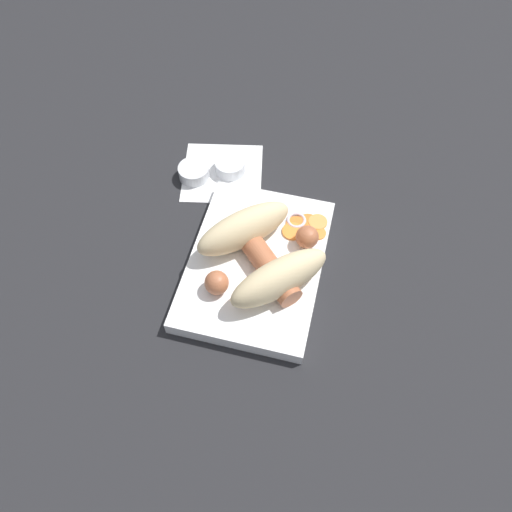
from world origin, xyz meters
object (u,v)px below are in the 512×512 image
at_px(sausage, 263,259).
at_px(condiment_cup_far, 194,173).
at_px(bread_roll, 261,252).
at_px(condiment_cup_near, 230,167).
at_px(food_tray, 256,264).

distance_m(sausage, condiment_cup_far, 0.23).
relative_size(bread_roll, condiment_cup_near, 4.02).
bearing_deg(bread_roll, food_tray, -122.59).
height_order(food_tray, condiment_cup_near, food_tray).
relative_size(sausage, condiment_cup_near, 2.72).
xyz_separation_m(bread_roll, condiment_cup_far, (-0.16, -0.16, -0.05)).
xyz_separation_m(sausage, condiment_cup_near, (-0.19, -0.10, -0.03)).
xyz_separation_m(bread_roll, sausage, (0.00, 0.00, -0.01)).
relative_size(food_tray, condiment_cup_near, 5.10).
bearing_deg(food_tray, sausage, 59.51).
height_order(condiment_cup_near, condiment_cup_far, same).
distance_m(sausage, condiment_cup_near, 0.22).
distance_m(bread_roll, condiment_cup_near, 0.22).
relative_size(food_tray, sausage, 1.87).
bearing_deg(bread_roll, condiment_cup_near, -152.10).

